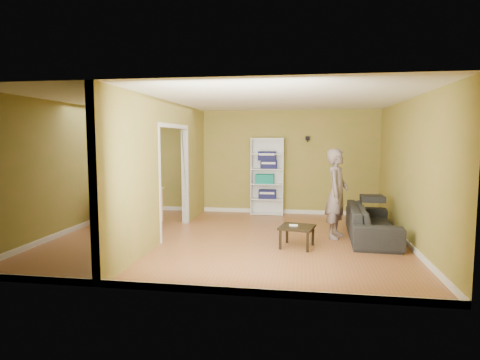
# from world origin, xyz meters

# --- Properties ---
(room_shell) EXTENTS (6.50, 6.50, 6.50)m
(room_shell) POSITION_xyz_m (0.00, 0.00, 1.30)
(room_shell) COLOR #9E5A2E
(room_shell) RESTS_ON ground
(partition) EXTENTS (0.22, 5.50, 2.60)m
(partition) POSITION_xyz_m (-1.20, 0.00, 1.30)
(partition) COLOR #A48541
(partition) RESTS_ON ground
(wall_speaker) EXTENTS (0.10, 0.10, 0.10)m
(wall_speaker) POSITION_xyz_m (1.50, 2.69, 1.90)
(wall_speaker) COLOR black
(wall_speaker) RESTS_ON room_shell
(sofa) EXTENTS (2.19, 1.02, 0.82)m
(sofa) POSITION_xyz_m (2.70, 0.41, 0.41)
(sofa) COLOR #29292A
(sofa) RESTS_ON ground
(person) EXTENTS (0.86, 0.75, 2.00)m
(person) POSITION_xyz_m (2.04, 0.39, 1.00)
(person) COLOR slate
(person) RESTS_ON ground
(bookshelf) EXTENTS (0.80, 0.35, 1.91)m
(bookshelf) POSITION_xyz_m (0.53, 2.60, 0.96)
(bookshelf) COLOR white
(bookshelf) RESTS_ON ground
(paper_box_navy_a) EXTENTS (0.42, 0.28, 0.22)m
(paper_box_navy_a) POSITION_xyz_m (0.53, 2.56, 0.51)
(paper_box_navy_a) COLOR navy
(paper_box_navy_a) RESTS_ON bookshelf
(paper_box_teal) EXTENTS (0.45, 0.29, 0.23)m
(paper_box_teal) POSITION_xyz_m (0.46, 2.56, 0.89)
(paper_box_teal) COLOR #1D7B6D
(paper_box_teal) RESTS_ON bookshelf
(paper_box_navy_b) EXTENTS (0.40, 0.26, 0.20)m
(paper_box_navy_b) POSITION_xyz_m (0.56, 2.56, 1.25)
(paper_box_navy_b) COLOR navy
(paper_box_navy_b) RESTS_ON bookshelf
(paper_box_navy_c) EXTENTS (0.44, 0.28, 0.22)m
(paper_box_navy_c) POSITION_xyz_m (0.52, 2.56, 1.49)
(paper_box_navy_c) COLOR navy
(paper_box_navy_c) RESTS_ON bookshelf
(coffee_table) EXTENTS (0.57, 0.57, 0.38)m
(coffee_table) POSITION_xyz_m (1.31, -0.45, 0.32)
(coffee_table) COLOR black
(coffee_table) RESTS_ON ground
(game_controller) EXTENTS (0.15, 0.04, 0.03)m
(game_controller) POSITION_xyz_m (1.24, -0.44, 0.39)
(game_controller) COLOR white
(game_controller) RESTS_ON coffee_table
(dining_table) EXTENTS (1.27, 0.84, 0.79)m
(dining_table) POSITION_xyz_m (-2.31, 0.85, 0.71)
(dining_table) COLOR tan
(dining_table) RESTS_ON ground
(chair_left) EXTENTS (0.54, 0.54, 0.91)m
(chair_left) POSITION_xyz_m (-3.03, 0.88, 0.45)
(chair_left) COLOR #D6B07D
(chair_left) RESTS_ON ground
(chair_near) EXTENTS (0.55, 0.55, 1.02)m
(chair_near) POSITION_xyz_m (-2.18, 0.22, 0.51)
(chair_near) COLOR tan
(chair_near) RESTS_ON ground
(chair_far) EXTENTS (0.55, 0.55, 0.98)m
(chair_far) POSITION_xyz_m (-2.21, 1.45, 0.49)
(chair_far) COLOR tan
(chair_far) RESTS_ON ground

